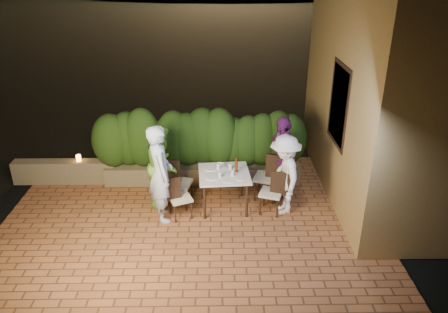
{
  "coord_description": "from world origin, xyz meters",
  "views": [
    {
      "loc": [
        0.53,
        -6.24,
        4.53
      ],
      "look_at": [
        0.65,
        1.29,
        1.05
      ],
      "focal_mm": 35.0,
      "sensor_mm": 36.0,
      "label": 1
    }
  ],
  "objects_px": {
    "beer_bottle": "(236,165)",
    "diner_green": "(162,165)",
    "chair_left_back": "(180,182)",
    "chair_right_back": "(266,176)",
    "chair_left_front": "(180,197)",
    "diner_blue": "(160,174)",
    "bowl": "(220,165)",
    "diner_purple": "(282,158)",
    "parapet_lamp": "(79,158)",
    "chair_right_front": "(271,192)",
    "dining_table": "(224,190)",
    "diner_white": "(284,175)"
  },
  "relations": [
    {
      "from": "diner_blue",
      "to": "diner_green",
      "type": "xyz_separation_m",
      "value": [
        -0.04,
        0.6,
        -0.12
      ]
    },
    {
      "from": "diner_blue",
      "to": "parapet_lamp",
      "type": "bearing_deg",
      "value": 35.65
    },
    {
      "from": "chair_right_back",
      "to": "chair_left_front",
      "type": "bearing_deg",
      "value": 40.27
    },
    {
      "from": "chair_left_back",
      "to": "diner_green",
      "type": "distance_m",
      "value": 0.48
    },
    {
      "from": "bowl",
      "to": "chair_left_front",
      "type": "xyz_separation_m",
      "value": [
        -0.76,
        -0.65,
        -0.35
      ]
    },
    {
      "from": "chair_right_back",
      "to": "parapet_lamp",
      "type": "relative_size",
      "value": 7.11
    },
    {
      "from": "chair_left_front",
      "to": "diner_blue",
      "type": "distance_m",
      "value": 0.61
    },
    {
      "from": "chair_right_back",
      "to": "chair_right_front",
      "type": "bearing_deg",
      "value": 112.18
    },
    {
      "from": "bowl",
      "to": "diner_purple",
      "type": "height_order",
      "value": "diner_purple"
    },
    {
      "from": "diner_green",
      "to": "diner_purple",
      "type": "xyz_separation_m",
      "value": [
        2.35,
        0.16,
        0.06
      ]
    },
    {
      "from": "bowl",
      "to": "diner_blue",
      "type": "distance_m",
      "value": 1.29
    },
    {
      "from": "diner_white",
      "to": "beer_bottle",
      "type": "bearing_deg",
      "value": -110.64
    },
    {
      "from": "diner_purple",
      "to": "diner_green",
      "type": "bearing_deg",
      "value": -106.31
    },
    {
      "from": "diner_green",
      "to": "diner_blue",
      "type": "bearing_deg",
      "value": -171.78
    },
    {
      "from": "dining_table",
      "to": "diner_green",
      "type": "xyz_separation_m",
      "value": [
        -1.2,
        0.23,
        0.44
      ]
    },
    {
      "from": "chair_left_back",
      "to": "diner_green",
      "type": "relative_size",
      "value": 0.58
    },
    {
      "from": "diner_white",
      "to": "chair_left_front",
      "type": "bearing_deg",
      "value": -91.76
    },
    {
      "from": "beer_bottle",
      "to": "diner_green",
      "type": "distance_m",
      "value": 1.45
    },
    {
      "from": "dining_table",
      "to": "chair_left_back",
      "type": "bearing_deg",
      "value": 169.1
    },
    {
      "from": "chair_left_front",
      "to": "parapet_lamp",
      "type": "height_order",
      "value": "chair_left_front"
    },
    {
      "from": "chair_left_back",
      "to": "diner_purple",
      "type": "bearing_deg",
      "value": 20.65
    },
    {
      "from": "bowl",
      "to": "diner_blue",
      "type": "bearing_deg",
      "value": -148.13
    },
    {
      "from": "beer_bottle",
      "to": "chair_right_back",
      "type": "xyz_separation_m",
      "value": [
        0.62,
        0.28,
        -0.4
      ]
    },
    {
      "from": "beer_bottle",
      "to": "chair_left_back",
      "type": "xyz_separation_m",
      "value": [
        -1.11,
        0.12,
        -0.43
      ]
    },
    {
      "from": "chair_right_front",
      "to": "bowl",
      "type": "bearing_deg",
      "value": -8.86
    },
    {
      "from": "chair_right_back",
      "to": "diner_purple",
      "type": "bearing_deg",
      "value": -150.64
    },
    {
      "from": "bowl",
      "to": "chair_left_front",
      "type": "distance_m",
      "value": 1.05
    },
    {
      "from": "dining_table",
      "to": "diner_white",
      "type": "height_order",
      "value": "diner_white"
    },
    {
      "from": "bowl",
      "to": "chair_right_front",
      "type": "bearing_deg",
      "value": -27.56
    },
    {
      "from": "dining_table",
      "to": "chair_right_front",
      "type": "distance_m",
      "value": 0.92
    },
    {
      "from": "chair_left_back",
      "to": "chair_right_back",
      "type": "height_order",
      "value": "chair_right_back"
    },
    {
      "from": "beer_bottle",
      "to": "chair_left_front",
      "type": "bearing_deg",
      "value": -159.73
    },
    {
      "from": "diner_blue",
      "to": "diner_green",
      "type": "distance_m",
      "value": 0.62
    },
    {
      "from": "chair_right_front",
      "to": "parapet_lamp",
      "type": "distance_m",
      "value": 4.21
    },
    {
      "from": "beer_bottle",
      "to": "diner_green",
      "type": "height_order",
      "value": "diner_green"
    },
    {
      "from": "chair_right_front",
      "to": "diner_blue",
      "type": "distance_m",
      "value": 2.12
    },
    {
      "from": "beer_bottle",
      "to": "chair_left_back",
      "type": "bearing_deg",
      "value": 173.97
    },
    {
      "from": "bowl",
      "to": "dining_table",
      "type": "bearing_deg",
      "value": -77.05
    },
    {
      "from": "beer_bottle",
      "to": "chair_right_front",
      "type": "height_order",
      "value": "beer_bottle"
    },
    {
      "from": "chair_right_front",
      "to": "diner_green",
      "type": "xyz_separation_m",
      "value": [
        -2.09,
        0.43,
        0.37
      ]
    },
    {
      "from": "diner_white",
      "to": "diner_purple",
      "type": "relative_size",
      "value": 0.91
    },
    {
      "from": "dining_table",
      "to": "bowl",
      "type": "bearing_deg",
      "value": 102.95
    },
    {
      "from": "dining_table",
      "to": "diner_blue",
      "type": "height_order",
      "value": "diner_blue"
    },
    {
      "from": "diner_blue",
      "to": "diner_purple",
      "type": "height_order",
      "value": "diner_blue"
    },
    {
      "from": "chair_left_front",
      "to": "diner_purple",
      "type": "relative_size",
      "value": 0.48
    },
    {
      "from": "dining_table",
      "to": "parapet_lamp",
      "type": "xyz_separation_m",
      "value": [
        -3.11,
        1.11,
        0.2
      ]
    },
    {
      "from": "chair_left_back",
      "to": "chair_right_front",
      "type": "height_order",
      "value": "chair_left_back"
    },
    {
      "from": "dining_table",
      "to": "diner_green",
      "type": "relative_size",
      "value": 0.59
    },
    {
      "from": "parapet_lamp",
      "to": "chair_left_back",
      "type": "bearing_deg",
      "value": -22.72
    },
    {
      "from": "chair_left_front",
      "to": "diner_green",
      "type": "height_order",
      "value": "diner_green"
    }
  ]
}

